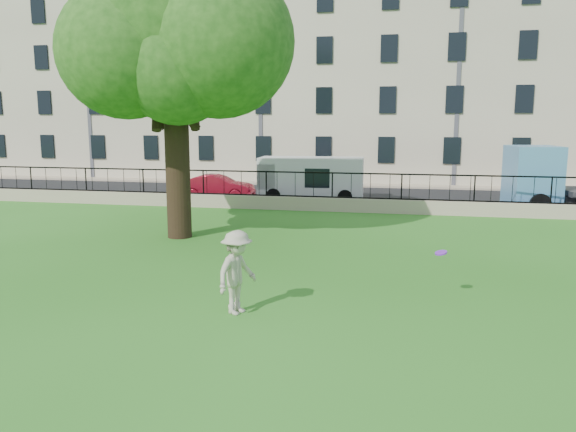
% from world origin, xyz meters
% --- Properties ---
extents(ground, '(120.00, 120.00, 0.00)m').
position_xyz_m(ground, '(0.00, 0.00, 0.00)').
color(ground, '#266818').
rests_on(ground, ground).
extents(retaining_wall, '(50.00, 0.40, 0.60)m').
position_xyz_m(retaining_wall, '(0.00, 12.00, 0.30)').
color(retaining_wall, tan).
rests_on(retaining_wall, ground).
extents(iron_railing, '(50.00, 0.05, 1.13)m').
position_xyz_m(iron_railing, '(0.00, 12.00, 1.15)').
color(iron_railing, black).
rests_on(iron_railing, retaining_wall).
extents(street, '(60.00, 9.00, 0.01)m').
position_xyz_m(street, '(0.00, 16.70, 0.01)').
color(street, black).
rests_on(street, ground).
extents(sidewalk, '(60.00, 1.40, 0.12)m').
position_xyz_m(sidewalk, '(0.00, 21.90, 0.06)').
color(sidewalk, tan).
rests_on(sidewalk, ground).
extents(building_row, '(56.40, 10.40, 13.80)m').
position_xyz_m(building_row, '(0.00, 27.57, 6.92)').
color(building_row, beige).
rests_on(building_row, ground).
extents(tree, '(8.30, 6.50, 10.41)m').
position_xyz_m(tree, '(-4.54, 5.39, 6.96)').
color(tree, black).
rests_on(tree, ground).
extents(man, '(1.01, 1.29, 1.75)m').
position_xyz_m(man, '(-0.19, -1.71, 0.88)').
color(man, '#B5AE93').
rests_on(man, ground).
extents(frisbee, '(0.34, 0.35, 0.12)m').
position_xyz_m(frisbee, '(3.97, 0.08, 1.08)').
color(frisbee, purple).
extents(red_sedan, '(3.81, 1.51, 1.23)m').
position_xyz_m(red_sedan, '(-6.25, 14.69, 0.62)').
color(red_sedan, '#A7142A').
rests_on(red_sedan, street).
extents(white_van, '(5.24, 2.27, 2.16)m').
position_xyz_m(white_van, '(-1.46, 15.13, 1.08)').
color(white_van, silver).
rests_on(white_van, street).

